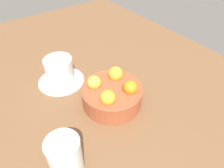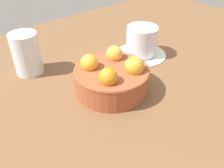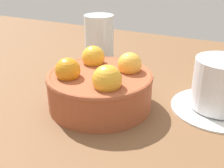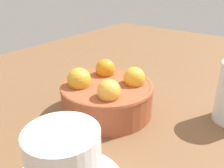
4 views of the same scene
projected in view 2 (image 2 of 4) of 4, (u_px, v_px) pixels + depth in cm
name	position (u px, v px, depth cm)	size (l,w,h in cm)	color
ground_plane	(112.00, 97.00, 56.42)	(149.65, 97.26, 4.34)	brown
terracotta_bowl	(112.00, 76.00, 53.04)	(16.89, 16.89, 8.90)	#9E4C2D
coffee_cup	(142.00, 43.00, 66.75)	(14.55, 14.55, 8.47)	white
water_glass	(26.00, 54.00, 58.33)	(6.80, 6.80, 10.58)	silver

